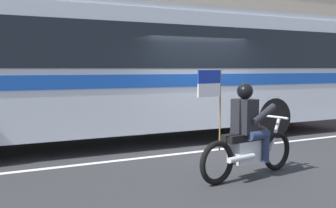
{
  "coord_description": "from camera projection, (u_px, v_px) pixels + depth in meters",
  "views": [
    {
      "loc": [
        -4.63,
        -7.68,
        1.8
      ],
      "look_at": [
        -1.22,
        -0.86,
        1.1
      ],
      "focal_mm": 41.45,
      "sensor_mm": 36.0,
      "label": 1
    }
  ],
  "objects": [
    {
      "name": "ground_plane",
      "position": [
        198.0,
        145.0,
        9.07
      ],
      "size": [
        60.0,
        60.0,
        0.0
      ],
      "primitive_type": "plane",
      "color": "#2B2B2D"
    },
    {
      "name": "fire_hydrant",
      "position": [
        281.0,
        102.0,
        14.92
      ],
      "size": [
        0.22,
        0.3,
        0.75
      ],
      "color": "gold",
      "rests_on": "sidewalk_curb"
    },
    {
      "name": "transit_bus",
      "position": [
        135.0,
        65.0,
        9.47
      ],
      "size": [
        12.07,
        2.73,
        3.22
      ],
      "color": "silver",
      "rests_on": "ground_plane"
    },
    {
      "name": "motorcycle_with_rider",
      "position": [
        248.0,
        137.0,
        6.37
      ],
      "size": [
        2.17,
        0.73,
        1.78
      ],
      "color": "black",
      "rests_on": "ground_plane"
    },
    {
      "name": "lane_center_stripe",
      "position": [
        212.0,
        150.0,
        8.53
      ],
      "size": [
        26.6,
        0.14,
        0.01
      ],
      "primitive_type": "cube",
      "color": "silver",
      "rests_on": "ground_plane"
    },
    {
      "name": "sidewalk_curb",
      "position": [
        123.0,
        117.0,
        13.61
      ],
      "size": [
        28.0,
        3.8,
        0.15
      ],
      "primitive_type": "cube",
      "color": "#B7B2A8",
      "rests_on": "ground_plane"
    }
  ]
}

